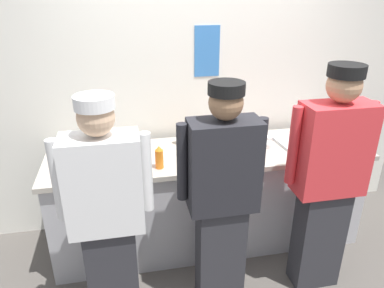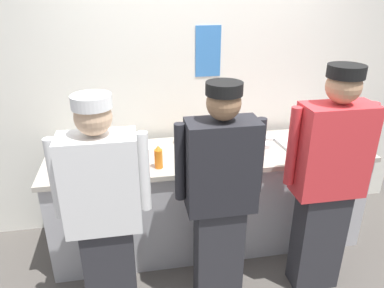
% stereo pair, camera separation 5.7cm
% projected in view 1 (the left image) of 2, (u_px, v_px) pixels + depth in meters
% --- Properties ---
extents(ground_plane, '(9.00, 9.00, 0.00)m').
position_uv_depth(ground_plane, '(218.00, 266.00, 3.09)').
color(ground_plane, '#514C47').
extents(wall_back, '(4.24, 0.11, 2.90)m').
position_uv_depth(wall_back, '(198.00, 74.00, 3.29)').
color(wall_back, silver).
rests_on(wall_back, ground).
extents(prep_counter, '(2.70, 0.73, 0.90)m').
position_uv_depth(prep_counter, '(209.00, 197.00, 3.25)').
color(prep_counter, '#B2B2B7').
rests_on(prep_counter, ground).
extents(chef_near_left, '(0.60, 0.24, 1.65)m').
position_uv_depth(chef_near_left, '(107.00, 214.00, 2.27)').
color(chef_near_left, '#2D2D33').
rests_on(chef_near_left, ground).
extents(chef_center, '(0.60, 0.24, 1.67)m').
position_uv_depth(chef_center, '(222.00, 195.00, 2.46)').
color(chef_center, '#2D2D33').
rests_on(chef_center, ground).
extents(chef_far_right, '(0.63, 0.24, 1.74)m').
position_uv_depth(chef_far_right, '(328.00, 178.00, 2.59)').
color(chef_far_right, '#2D2D33').
rests_on(chef_far_right, ground).
extents(plate_stack_front, '(0.21, 0.21, 0.08)m').
position_uv_depth(plate_stack_front, '(138.00, 153.00, 2.94)').
color(plate_stack_front, white).
rests_on(plate_stack_front, prep_counter).
extents(plate_stack_rear, '(0.21, 0.21, 0.10)m').
position_uv_depth(plate_stack_rear, '(235.00, 152.00, 2.95)').
color(plate_stack_rear, white).
rests_on(plate_stack_rear, prep_counter).
extents(mixing_bowl_steel, '(0.32, 0.32, 0.14)m').
position_uv_depth(mixing_bowl_steel, '(91.00, 155.00, 2.84)').
color(mixing_bowl_steel, '#B7BABF').
rests_on(mixing_bowl_steel, prep_counter).
extents(sheet_tray, '(0.46, 0.36, 0.02)m').
position_uv_depth(sheet_tray, '(301.00, 141.00, 3.24)').
color(sheet_tray, '#B7BABF').
rests_on(sheet_tray, prep_counter).
extents(squeeze_bottle_primary, '(0.06, 0.06, 0.18)m').
position_uv_depth(squeeze_bottle_primary, '(144.00, 158.00, 2.76)').
color(squeeze_bottle_primary, red).
rests_on(squeeze_bottle_primary, prep_counter).
extents(squeeze_bottle_secondary, '(0.06, 0.06, 0.19)m').
position_uv_depth(squeeze_bottle_secondary, '(180.00, 134.00, 3.17)').
color(squeeze_bottle_secondary, orange).
rests_on(squeeze_bottle_secondary, prep_counter).
extents(squeeze_bottle_spare, '(0.06, 0.06, 0.18)m').
position_uv_depth(squeeze_bottle_spare, '(159.00, 157.00, 2.76)').
color(squeeze_bottle_spare, orange).
rests_on(squeeze_bottle_spare, prep_counter).
extents(ramekin_red_sauce, '(0.10, 0.10, 0.04)m').
position_uv_depth(ramekin_red_sauce, '(201.00, 155.00, 2.96)').
color(ramekin_red_sauce, white).
rests_on(ramekin_red_sauce, prep_counter).
extents(ramekin_yellow_sauce, '(0.09, 0.09, 0.04)m').
position_uv_depth(ramekin_yellow_sauce, '(268.00, 138.00, 3.28)').
color(ramekin_yellow_sauce, white).
rests_on(ramekin_yellow_sauce, prep_counter).
extents(ramekin_orange_sauce, '(0.10, 0.10, 0.04)m').
position_uv_depth(ramekin_orange_sauce, '(266.00, 144.00, 3.15)').
color(ramekin_orange_sauce, white).
rests_on(ramekin_orange_sauce, prep_counter).
extents(deli_cup, '(0.09, 0.09, 0.09)m').
position_uv_depth(deli_cup, '(197.00, 142.00, 3.14)').
color(deli_cup, white).
rests_on(deli_cup, prep_counter).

